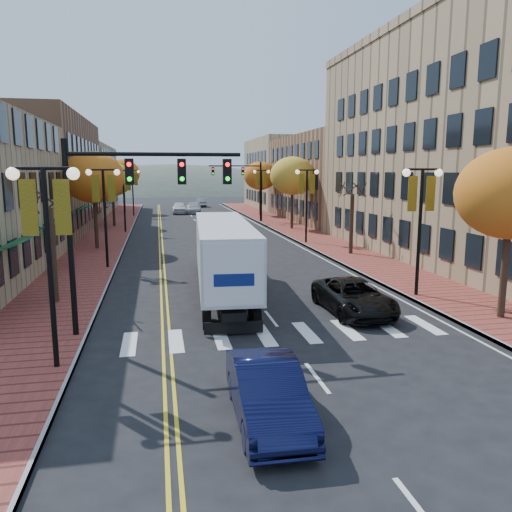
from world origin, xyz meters
TOP-DOWN VIEW (x-y plane):
  - ground at (0.00, 0.00)m, footprint 200.00×200.00m
  - sidewalk_left at (-9.00, 32.50)m, footprint 4.00×85.00m
  - sidewalk_right at (9.00, 32.50)m, footprint 4.00×85.00m
  - building_left_mid at (-17.00, 36.00)m, footprint 12.00×24.00m
  - building_left_far at (-17.00, 61.00)m, footprint 12.00×26.00m
  - building_right_near at (18.50, 16.00)m, footprint 15.00×28.00m
  - building_right_mid at (18.50, 42.00)m, footprint 15.00×24.00m
  - building_right_far at (18.50, 64.00)m, footprint 15.00×20.00m
  - tree_left_a at (-9.00, 8.00)m, footprint 0.28×0.28m
  - tree_left_b at (-9.00, 24.00)m, footprint 4.48×4.48m
  - tree_left_c at (-9.00, 40.00)m, footprint 4.16×4.16m
  - tree_left_d at (-9.00, 58.00)m, footprint 4.61×4.61m
  - tree_right_a at (9.00, 2.00)m, footprint 4.16×4.16m
  - tree_right_b at (9.00, 18.00)m, footprint 0.28×0.28m
  - tree_right_c at (9.00, 34.00)m, footprint 4.48×4.48m
  - tree_right_d at (9.00, 50.00)m, footprint 4.35×4.35m
  - lamp_left_a at (-7.50, 0.00)m, footprint 1.96×0.36m
  - lamp_left_b at (-7.50, 16.00)m, footprint 1.96×0.36m
  - lamp_left_c at (-7.50, 34.00)m, footprint 1.96×0.36m
  - lamp_left_d at (-7.50, 52.00)m, footprint 1.96×0.36m
  - lamp_right_a at (7.50, 6.00)m, footprint 1.96×0.36m
  - lamp_right_b at (7.50, 24.00)m, footprint 1.96×0.36m
  - lamp_right_c at (7.50, 42.00)m, footprint 1.96×0.36m
  - traffic_mast_near at (-5.48, 3.00)m, footprint 6.10×0.35m
  - traffic_mast_far at (5.48, 42.00)m, footprint 6.10×0.34m
  - semi_truck at (-1.37, 8.86)m, footprint 3.22×14.47m
  - navy_sedan at (-1.95, -4.17)m, footprint 1.66×4.47m
  - black_suv at (3.60, 4.15)m, footprint 2.41×5.10m
  - car_far_white at (-1.42, 56.02)m, footprint 2.00×4.79m
  - car_far_silver at (0.60, 56.28)m, footprint 2.59×5.29m
  - car_far_oncoming at (2.78, 69.02)m, footprint 1.45×4.15m

SIDE VIEW (x-z plane):
  - ground at x=0.00m, z-range 0.00..0.00m
  - sidewalk_left at x=-9.00m, z-range 0.00..0.15m
  - sidewalk_right at x=9.00m, z-range 0.00..0.15m
  - car_far_oncoming at x=2.78m, z-range 0.00..1.37m
  - black_suv at x=3.60m, z-range 0.00..1.41m
  - navy_sedan at x=-1.95m, z-range 0.00..1.46m
  - car_far_silver at x=0.60m, z-range 0.00..1.48m
  - car_far_white at x=-1.42m, z-range 0.00..1.62m
  - semi_truck at x=-1.37m, z-range 0.30..3.89m
  - tree_left_a at x=-9.00m, z-range 0.15..4.35m
  - tree_right_b at x=9.00m, z-range 0.15..4.35m
  - lamp_left_a at x=-7.50m, z-range 1.27..7.32m
  - lamp_left_b at x=-7.50m, z-range 1.27..7.32m
  - lamp_left_c at x=-7.50m, z-range 1.27..7.32m
  - lamp_left_d at x=-7.50m, z-range 1.27..7.32m
  - lamp_right_a at x=7.50m, z-range 1.27..7.32m
  - lamp_right_b at x=7.50m, z-range 1.27..7.32m
  - lamp_right_c at x=7.50m, z-range 1.27..7.32m
  - building_left_far at x=-17.00m, z-range 0.00..9.50m
  - traffic_mast_near at x=-5.48m, z-range 1.42..8.42m
  - traffic_mast_far at x=5.48m, z-range 1.42..8.42m
  - building_right_mid at x=18.50m, z-range 0.00..10.00m
  - tree_left_c at x=-9.00m, z-range 1.71..8.40m
  - tree_right_a at x=9.00m, z-range 1.71..8.40m
  - tree_right_d at x=9.00m, z-range 1.79..8.79m
  - tree_left_b at x=-9.00m, z-range 1.84..9.05m
  - tree_right_c at x=9.00m, z-range 1.84..9.05m
  - building_left_mid at x=-17.00m, z-range 0.00..11.00m
  - building_right_far at x=18.50m, z-range 0.00..11.00m
  - tree_left_d at x=-9.00m, z-range 1.89..9.31m
  - building_right_near at x=18.50m, z-range 0.00..15.00m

